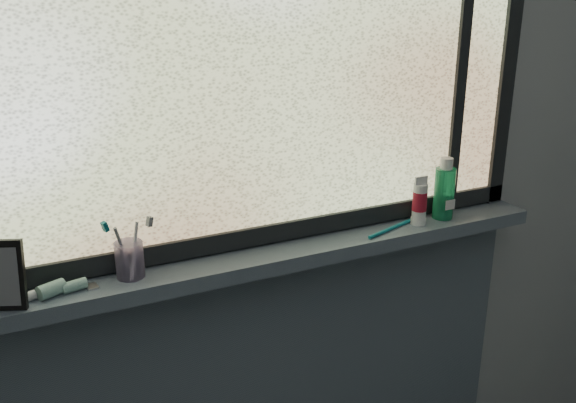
# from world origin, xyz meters

# --- Properties ---
(wall_back) EXTENTS (3.00, 0.01, 2.50)m
(wall_back) POSITION_xyz_m (0.00, 1.30, 1.25)
(wall_back) COLOR #9EA3A8
(wall_back) RESTS_ON ground
(windowsill) EXTENTS (1.62, 0.14, 0.04)m
(windowsill) POSITION_xyz_m (0.00, 1.23, 1.00)
(windowsill) COLOR #515E6D
(windowsill) RESTS_ON wall_back
(window_pane) EXTENTS (1.50, 0.01, 1.00)m
(window_pane) POSITION_xyz_m (0.00, 1.28, 1.53)
(window_pane) COLOR silver
(window_pane) RESTS_ON wall_back
(frame_bottom) EXTENTS (1.60, 0.03, 0.05)m
(frame_bottom) POSITION_xyz_m (0.00, 1.28, 1.05)
(frame_bottom) COLOR black
(frame_bottom) RESTS_ON windowsill
(frame_right) EXTENTS (0.05, 0.03, 1.10)m
(frame_right) POSITION_xyz_m (0.78, 1.28, 1.53)
(frame_right) COLOR black
(frame_right) RESTS_ON wall_back
(frame_mullion) EXTENTS (0.03, 0.03, 1.00)m
(frame_mullion) POSITION_xyz_m (0.60, 1.28, 1.53)
(frame_mullion) COLOR black
(frame_mullion) RESTS_ON wall_back
(toothpaste_tube) EXTENTS (0.19, 0.10, 0.03)m
(toothpaste_tube) POSITION_xyz_m (-0.54, 1.21, 1.04)
(toothpaste_tube) COLOR silver
(toothpaste_tube) RESTS_ON windowsill
(toothbrush_cup) EXTENTS (0.09, 0.09, 0.09)m
(toothbrush_cup) POSITION_xyz_m (-0.38, 1.24, 1.06)
(toothbrush_cup) COLOR #BCA4D9
(toothbrush_cup) RESTS_ON windowsill
(toothbrush_lying) EXTENTS (0.23, 0.10, 0.02)m
(toothbrush_lying) POSITION_xyz_m (0.35, 1.21, 1.03)
(toothbrush_lying) COLOR #0D707C
(toothbrush_lying) RESTS_ON windowsill
(mouthwash_bottle) EXTENTS (0.08, 0.08, 0.15)m
(mouthwash_bottle) POSITION_xyz_m (0.54, 1.23, 1.11)
(mouthwash_bottle) COLOR #21AE6C
(mouthwash_bottle) RESTS_ON windowsill
(cream_tube) EXTENTS (0.05, 0.05, 0.10)m
(cream_tube) POSITION_xyz_m (0.45, 1.22, 1.10)
(cream_tube) COLOR silver
(cream_tube) RESTS_ON windowsill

